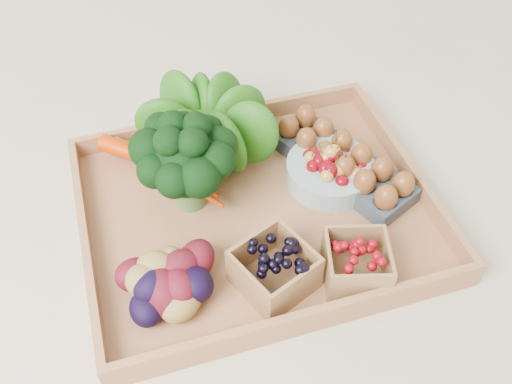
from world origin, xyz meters
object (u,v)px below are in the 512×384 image
object	(u,v)px
cherry_bowl	(330,172)
tray	(256,214)
broccoli	(188,175)
egg_carton	(341,166)

from	to	relation	value
cherry_bowl	tray	bearing A→B (deg)	-168.27
tray	broccoli	xyz separation A→B (m)	(-0.10, 0.05, 0.07)
tray	broccoli	world-z (taller)	broccoli
tray	cherry_bowl	distance (m)	0.14
cherry_bowl	egg_carton	bearing A→B (deg)	23.69
tray	cherry_bowl	bearing A→B (deg)	11.73
broccoli	tray	bearing A→B (deg)	-27.28
broccoli	egg_carton	world-z (taller)	broccoli
broccoli	egg_carton	xyz separation A→B (m)	(0.26, -0.01, -0.05)
egg_carton	broccoli	bearing A→B (deg)	153.82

